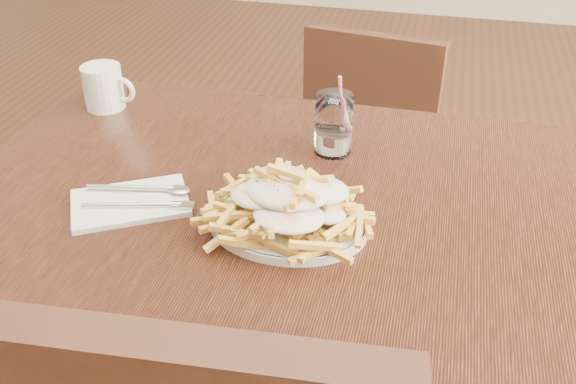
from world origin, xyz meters
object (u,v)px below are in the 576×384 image
(fries_plate, at_px, (288,223))
(table, at_px, (289,231))
(chair_far, at_px, (375,139))
(water_glass, at_px, (333,128))
(coffee_mug, at_px, (104,87))
(loaded_fries, at_px, (288,197))

(fries_plate, bearing_deg, table, 102.89)
(chair_far, xyz_separation_m, water_glass, (-0.03, -0.60, 0.34))
(chair_far, height_order, fries_plate, chair_far)
(fries_plate, bearing_deg, chair_far, 86.56)
(fries_plate, distance_m, water_glass, 0.27)
(chair_far, distance_m, coffee_mug, 0.83)
(fries_plate, bearing_deg, water_glass, 84.87)
(chair_far, relative_size, fries_plate, 2.79)
(table, distance_m, fries_plate, 0.13)
(chair_far, bearing_deg, water_glass, -92.67)
(fries_plate, distance_m, coffee_mug, 0.61)
(fries_plate, xyz_separation_m, water_glass, (0.02, 0.27, 0.04))
(chair_far, distance_m, fries_plate, 0.92)
(table, relative_size, loaded_fries, 4.40)
(chair_far, relative_size, water_glass, 5.00)
(table, distance_m, coffee_mug, 0.56)
(fries_plate, distance_m, loaded_fries, 0.05)
(water_glass, xyz_separation_m, coffee_mug, (-0.53, 0.08, -0.00))
(water_glass, bearing_deg, chair_far, 87.33)
(table, relative_size, coffee_mug, 9.74)
(table, bearing_deg, fries_plate, -77.11)
(chair_far, bearing_deg, fries_plate, -93.44)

